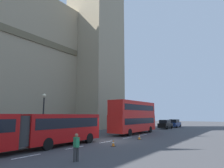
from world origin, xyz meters
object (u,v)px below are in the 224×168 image
at_px(sedan_trailing, 175,123).
at_px(traffic_cone_middle, 139,137).
at_px(street_lamp, 43,113).
at_px(articulated_bus, 16,129).
at_px(sedan_lead, 165,124).
at_px(double_decker_bus, 134,116).
at_px(pedestrian_near_cones, 76,146).
at_px(traffic_cone_west, 113,143).

relative_size(sedan_trailing, traffic_cone_middle, 7.59).
bearing_deg(street_lamp, articulated_bus, -141.77).
bearing_deg(sedan_lead, articulated_bus, 179.85).
relative_size(double_decker_bus, sedan_trailing, 2.43).
distance_m(articulated_bus, pedestrian_near_cones, 5.95).
xyz_separation_m(sedan_lead, traffic_cone_west, (-25.73, -4.28, -0.63)).
distance_m(traffic_cone_middle, pedestrian_near_cones, 12.49).
relative_size(traffic_cone_middle, pedestrian_near_cones, 0.34).
height_order(sedan_lead, street_lamp, street_lamp).
height_order(articulated_bus, traffic_cone_middle, articulated_bus).
bearing_deg(traffic_cone_middle, traffic_cone_west, -176.16).
height_order(articulated_bus, street_lamp, street_lamp).
height_order(traffic_cone_west, pedestrian_near_cones, pedestrian_near_cones).
xyz_separation_m(articulated_bus, sedan_lead, (32.58, -0.08, -0.83)).
xyz_separation_m(traffic_cone_middle, street_lamp, (-7.16, 8.46, 2.77)).
distance_m(sedan_trailing, pedestrian_near_cones, 38.40).
height_order(double_decker_bus, sedan_trailing, double_decker_bus).
bearing_deg(sedan_lead, pedestrian_near_cones, -169.77).
xyz_separation_m(double_decker_bus, sedan_trailing, (19.59, -0.19, -1.80)).
relative_size(double_decker_bus, traffic_cone_middle, 18.47).
distance_m(double_decker_bus, sedan_trailing, 19.67).
relative_size(double_decker_bus, traffic_cone_west, 18.47).
bearing_deg(sedan_trailing, articulated_bus, 179.71).
distance_m(sedan_trailing, traffic_cone_west, 31.96).
xyz_separation_m(traffic_cone_west, pedestrian_near_cones, (-6.29, -1.50, 0.63)).
bearing_deg(double_decker_bus, pedestrian_near_cones, -162.29).
bearing_deg(pedestrian_near_cones, sedan_lead, 10.23).
bearing_deg(street_lamp, traffic_cone_west, -82.80).
bearing_deg(sedan_trailing, pedestrian_near_cones, -171.50).
height_order(sedan_lead, pedestrian_near_cones, sedan_lead).
bearing_deg(traffic_cone_middle, articulated_bus, 162.92).
height_order(traffic_cone_west, street_lamp, street_lamp).
relative_size(articulated_bus, traffic_cone_west, 29.98).
height_order(traffic_cone_west, traffic_cone_middle, same).
bearing_deg(sedan_trailing, traffic_cone_middle, -171.65).
relative_size(double_decker_bus, street_lamp, 2.03).
bearing_deg(articulated_bus, pedestrian_near_cones, -84.64).
height_order(articulated_bus, sedan_lead, articulated_bus).
bearing_deg(articulated_bus, sedan_trailing, -0.29).
distance_m(sedan_lead, traffic_cone_west, 26.10).
height_order(sedan_trailing, pedestrian_near_cones, sedan_trailing).
distance_m(sedan_trailing, traffic_cone_middle, 25.93).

